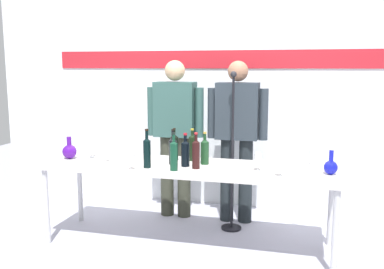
# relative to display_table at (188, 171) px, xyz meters

# --- Properties ---
(ground_plane) EXTENTS (10.00, 10.00, 0.00)m
(ground_plane) POSITION_rel_display_table_xyz_m (0.00, 0.00, -0.69)
(ground_plane) COLOR #AFAFC1
(back_wall) EXTENTS (5.52, 0.11, 3.00)m
(back_wall) POSITION_rel_display_table_xyz_m (0.00, 1.27, 0.81)
(back_wall) COLOR white
(back_wall) RESTS_ON ground
(display_table) EXTENTS (2.62, 0.71, 0.74)m
(display_table) POSITION_rel_display_table_xyz_m (0.00, 0.00, 0.00)
(display_table) COLOR silver
(display_table) RESTS_ON ground
(decanter_blue_left) EXTENTS (0.13, 0.13, 0.21)m
(decanter_blue_left) POSITION_rel_display_table_xyz_m (-1.16, -0.02, 0.13)
(decanter_blue_left) COLOR #4D1492
(decanter_blue_left) RESTS_ON display_table
(decanter_blue_right) EXTENTS (0.11, 0.11, 0.20)m
(decanter_blue_right) POSITION_rel_display_table_xyz_m (1.21, -0.02, 0.12)
(decanter_blue_right) COLOR #1419B8
(decanter_blue_right) RESTS_ON display_table
(presenter_left) EXTENTS (0.61, 0.22, 1.67)m
(presenter_left) POSITION_rel_display_table_xyz_m (-0.33, 0.71, 0.27)
(presenter_left) COLOR #33362A
(presenter_left) RESTS_ON ground
(presenter_right) EXTENTS (0.62, 0.22, 1.66)m
(presenter_right) POSITION_rel_display_table_xyz_m (0.33, 0.71, 0.27)
(presenter_right) COLOR black
(presenter_right) RESTS_ON ground
(wine_bottle_0) EXTENTS (0.07, 0.07, 0.30)m
(wine_bottle_0) POSITION_rel_display_table_xyz_m (-0.01, 0.19, 0.18)
(wine_bottle_0) COLOR black
(wine_bottle_0) RESTS_ON display_table
(wine_bottle_1) EXTENTS (0.07, 0.07, 0.30)m
(wine_bottle_1) POSITION_rel_display_table_xyz_m (-0.18, 0.18, 0.18)
(wine_bottle_1) COLOR black
(wine_bottle_1) RESTS_ON display_table
(wine_bottle_2) EXTENTS (0.07, 0.07, 0.29)m
(wine_bottle_2) POSITION_rel_display_table_xyz_m (-0.01, -0.05, 0.18)
(wine_bottle_2) COLOR black
(wine_bottle_2) RESTS_ON display_table
(wine_bottle_3) EXTENTS (0.07, 0.07, 0.29)m
(wine_bottle_3) POSITION_rel_display_table_xyz_m (0.14, 0.08, 0.18)
(wine_bottle_3) COLOR #183E20
(wine_bottle_3) RESTS_ON display_table
(wine_bottle_4) EXTENTS (0.06, 0.06, 0.34)m
(wine_bottle_4) POSITION_rel_display_table_xyz_m (-0.32, -0.18, 0.20)
(wine_bottle_4) COLOR black
(wine_bottle_4) RESTS_ON display_table
(wine_bottle_5) EXTENTS (0.07, 0.07, 0.32)m
(wine_bottle_5) POSITION_rel_display_table_xyz_m (-0.14, 0.01, 0.18)
(wine_bottle_5) COLOR black
(wine_bottle_5) RESTS_ON display_table
(wine_bottle_6) EXTENTS (0.07, 0.07, 0.32)m
(wine_bottle_6) POSITION_rel_display_table_xyz_m (-0.06, -0.22, 0.19)
(wine_bottle_6) COLOR #103B27
(wine_bottle_6) RESTS_ON display_table
(wine_bottle_7) EXTENTS (0.07, 0.07, 0.31)m
(wine_bottle_7) POSITION_rel_display_table_xyz_m (0.10, -0.10, 0.19)
(wine_bottle_7) COLOR black
(wine_bottle_7) RESTS_ON display_table
(wine_glass_left_0) EXTENTS (0.06, 0.06, 0.15)m
(wine_glass_left_0) POSITION_rel_display_table_xyz_m (-0.76, -0.06, 0.16)
(wine_glass_left_0) COLOR white
(wine_glass_left_0) RESTS_ON display_table
(wine_glass_left_1) EXTENTS (0.06, 0.06, 0.14)m
(wine_glass_left_1) POSITION_rel_display_table_xyz_m (-0.96, -0.00, 0.15)
(wine_glass_left_1) COLOR white
(wine_glass_left_1) RESTS_ON display_table
(wine_glass_left_2) EXTENTS (0.06, 0.06, 0.15)m
(wine_glass_left_2) POSITION_rel_display_table_xyz_m (-0.56, 0.18, 0.16)
(wine_glass_left_2) COLOR white
(wine_glass_left_2) RESTS_ON display_table
(wine_glass_left_3) EXTENTS (0.06, 0.06, 0.14)m
(wine_glass_left_3) POSITION_rel_display_table_xyz_m (-0.42, -0.30, 0.15)
(wine_glass_left_3) COLOR white
(wine_glass_left_3) RESTS_ON display_table
(wine_glass_left_4) EXTENTS (0.06, 0.06, 0.14)m
(wine_glass_left_4) POSITION_rel_display_table_xyz_m (-0.99, 0.10, 0.15)
(wine_glass_left_4) COLOR white
(wine_glass_left_4) RESTS_ON display_table
(wine_glass_right_0) EXTENTS (0.06, 0.06, 0.15)m
(wine_glass_right_0) POSITION_rel_display_table_xyz_m (0.63, -0.06, 0.16)
(wine_glass_right_0) COLOR white
(wine_glass_right_0) RESTS_ON display_table
(wine_glass_right_1) EXTENTS (0.07, 0.07, 0.14)m
(wine_glass_right_1) POSITION_rel_display_table_xyz_m (0.82, -0.21, 0.15)
(wine_glass_right_1) COLOR white
(wine_glass_right_1) RESTS_ON display_table
(wine_glass_right_2) EXTENTS (0.06, 0.06, 0.15)m
(wine_glass_right_2) POSITION_rel_display_table_xyz_m (1.07, 0.27, 0.16)
(wine_glass_right_2) COLOR white
(wine_glass_right_2) RESTS_ON display_table
(microphone_stand) EXTENTS (0.20, 0.20, 1.56)m
(microphone_stand) POSITION_rel_display_table_xyz_m (0.32, 0.47, -0.16)
(microphone_stand) COLOR black
(microphone_stand) RESTS_ON ground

